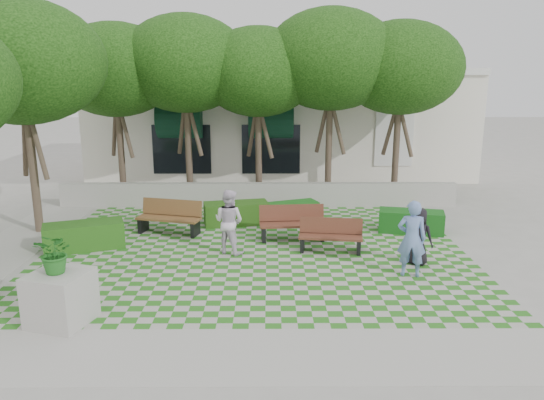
{
  "coord_description": "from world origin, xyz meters",
  "views": [
    {
      "loc": [
        0.42,
        -13.42,
        5.09
      ],
      "look_at": [
        0.5,
        1.5,
        1.4
      ],
      "focal_mm": 35.0,
      "sensor_mm": 36.0,
      "label": 1
    }
  ],
  "objects_px": {
    "bench_east": "(331,236)",
    "bench_mid": "(292,223)",
    "planter_front": "(59,287)",
    "person_blue": "(412,239)",
    "person_dark": "(419,236)",
    "hedge_east": "(411,222)",
    "hedge_midleft": "(236,213)",
    "hedge_midright": "(292,211)",
    "hedge_west": "(84,236)",
    "bench_west": "(170,218)",
    "person_white": "(229,221)"
  },
  "relations": [
    {
      "from": "bench_east",
      "to": "person_dark",
      "type": "xyz_separation_m",
      "value": [
        2.22,
        -1.03,
        0.32
      ]
    },
    {
      "from": "person_blue",
      "to": "bench_east",
      "type": "bearing_deg",
      "value": -34.73
    },
    {
      "from": "hedge_east",
      "to": "hedge_midright",
      "type": "xyz_separation_m",
      "value": [
        -3.77,
        1.41,
        -0.03
      ]
    },
    {
      "from": "hedge_midright",
      "to": "hedge_midleft",
      "type": "bearing_deg",
      "value": -166.41
    },
    {
      "from": "bench_west",
      "to": "hedge_midleft",
      "type": "height_order",
      "value": "bench_west"
    },
    {
      "from": "bench_mid",
      "to": "hedge_midleft",
      "type": "distance_m",
      "value": 2.48
    },
    {
      "from": "hedge_midright",
      "to": "hedge_east",
      "type": "bearing_deg",
      "value": -20.55
    },
    {
      "from": "hedge_east",
      "to": "bench_mid",
      "type": "bearing_deg",
      "value": -169.32
    },
    {
      "from": "person_white",
      "to": "hedge_midleft",
      "type": "bearing_deg",
      "value": -62.56
    },
    {
      "from": "bench_east",
      "to": "hedge_midleft",
      "type": "distance_m",
      "value": 4.0
    },
    {
      "from": "hedge_midleft",
      "to": "hedge_east",
      "type": "bearing_deg",
      "value": -9.62
    },
    {
      "from": "bench_east",
      "to": "person_dark",
      "type": "height_order",
      "value": "person_dark"
    },
    {
      "from": "hedge_midright",
      "to": "person_dark",
      "type": "height_order",
      "value": "person_dark"
    },
    {
      "from": "person_white",
      "to": "person_dark",
      "type": "bearing_deg",
      "value": -162.32
    },
    {
      "from": "bench_mid",
      "to": "planter_front",
      "type": "relative_size",
      "value": 1.05
    },
    {
      "from": "bench_east",
      "to": "planter_front",
      "type": "xyz_separation_m",
      "value": [
        -6.03,
        -4.4,
        0.34
      ]
    },
    {
      "from": "person_white",
      "to": "bench_mid",
      "type": "bearing_deg",
      "value": -118.72
    },
    {
      "from": "hedge_east",
      "to": "planter_front",
      "type": "xyz_separation_m",
      "value": [
        -8.81,
        -6.22,
        0.44
      ]
    },
    {
      "from": "bench_west",
      "to": "planter_front",
      "type": "xyz_separation_m",
      "value": [
        -1.11,
        -6.16,
        0.28
      ]
    },
    {
      "from": "planter_front",
      "to": "hedge_west",
      "type": "bearing_deg",
      "value": 103.36
    },
    {
      "from": "hedge_west",
      "to": "planter_front",
      "type": "xyz_separation_m",
      "value": [
        1.11,
        -4.66,
        0.4
      ]
    },
    {
      "from": "bench_east",
      "to": "hedge_midleft",
      "type": "height_order",
      "value": "bench_east"
    },
    {
      "from": "bench_mid",
      "to": "hedge_west",
      "type": "relative_size",
      "value": 0.92
    },
    {
      "from": "hedge_east",
      "to": "person_blue",
      "type": "relative_size",
      "value": 1.02
    },
    {
      "from": "planter_front",
      "to": "person_white",
      "type": "distance_m",
      "value": 5.31
    },
    {
      "from": "planter_front",
      "to": "person_white",
      "type": "height_order",
      "value": "planter_front"
    },
    {
      "from": "bench_east",
      "to": "bench_west",
      "type": "height_order",
      "value": "bench_west"
    },
    {
      "from": "person_blue",
      "to": "hedge_east",
      "type": "bearing_deg",
      "value": -93.63
    },
    {
      "from": "bench_east",
      "to": "person_blue",
      "type": "xyz_separation_m",
      "value": [
        1.8,
        -1.87,
        0.53
      ]
    },
    {
      "from": "person_blue",
      "to": "person_dark",
      "type": "height_order",
      "value": "person_blue"
    },
    {
      "from": "bench_west",
      "to": "person_blue",
      "type": "distance_m",
      "value": 7.65
    },
    {
      "from": "bench_east",
      "to": "hedge_midright",
      "type": "distance_m",
      "value": 3.39
    },
    {
      "from": "bench_west",
      "to": "bench_mid",
      "type": "bearing_deg",
      "value": 5.05
    },
    {
      "from": "bench_east",
      "to": "planter_front",
      "type": "distance_m",
      "value": 7.47
    },
    {
      "from": "bench_east",
      "to": "bench_mid",
      "type": "bearing_deg",
      "value": 141.26
    },
    {
      "from": "person_blue",
      "to": "person_dark",
      "type": "bearing_deg",
      "value": -105.24
    },
    {
      "from": "hedge_midright",
      "to": "person_dark",
      "type": "xyz_separation_m",
      "value": [
        3.2,
        -4.27,
        0.45
      ]
    },
    {
      "from": "bench_east",
      "to": "hedge_east",
      "type": "bearing_deg",
      "value": 40.89
    },
    {
      "from": "hedge_midright",
      "to": "planter_front",
      "type": "height_order",
      "value": "planter_front"
    },
    {
      "from": "person_dark",
      "to": "person_white",
      "type": "distance_m",
      "value": 5.19
    },
    {
      "from": "hedge_midright",
      "to": "person_dark",
      "type": "bearing_deg",
      "value": -53.13
    },
    {
      "from": "hedge_midleft",
      "to": "person_white",
      "type": "distance_m",
      "value": 2.95
    },
    {
      "from": "person_dark",
      "to": "bench_west",
      "type": "bearing_deg",
      "value": 12.6
    },
    {
      "from": "bench_east",
      "to": "person_dark",
      "type": "distance_m",
      "value": 2.46
    },
    {
      "from": "bench_east",
      "to": "hedge_west",
      "type": "height_order",
      "value": "bench_east"
    },
    {
      "from": "hedge_midleft",
      "to": "planter_front",
      "type": "relative_size",
      "value": 1.09
    },
    {
      "from": "bench_mid",
      "to": "hedge_east",
      "type": "relative_size",
      "value": 1.01
    },
    {
      "from": "person_dark",
      "to": "person_white",
      "type": "bearing_deg",
      "value": 23.75
    },
    {
      "from": "planter_front",
      "to": "hedge_east",
      "type": "bearing_deg",
      "value": 35.24
    },
    {
      "from": "bench_west",
      "to": "hedge_west",
      "type": "distance_m",
      "value": 2.68
    }
  ]
}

